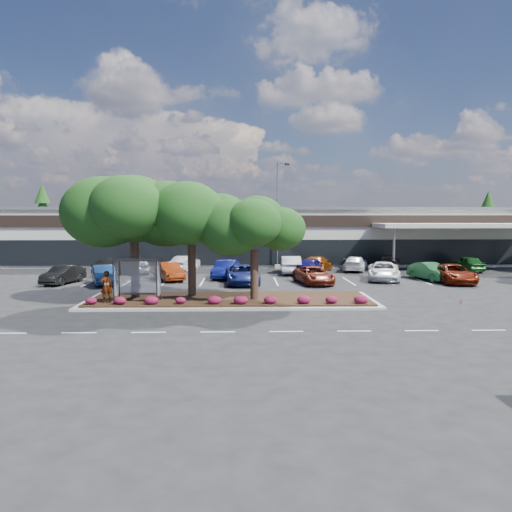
{
  "coord_description": "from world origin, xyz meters",
  "views": [
    {
      "loc": [
        -1.23,
        -26.86,
        5.44
      ],
      "look_at": [
        -0.3,
        7.46,
        2.6
      ],
      "focal_mm": 35.0,
      "sensor_mm": 36.0,
      "label": 1
    }
  ],
  "objects_px": {
    "car_1": "(104,275)",
    "survey_stake": "(460,306)",
    "light_pole": "(278,222)",
    "car_0": "(63,275)"
  },
  "relations": [
    {
      "from": "car_1",
      "to": "survey_stake",
      "type": "bearing_deg",
      "value": -51.25
    },
    {
      "from": "car_1",
      "to": "light_pole",
      "type": "bearing_deg",
      "value": 16.96
    },
    {
      "from": "light_pole",
      "to": "car_1",
      "type": "distance_m",
      "value": 18.73
    },
    {
      "from": "car_0",
      "to": "car_1",
      "type": "xyz_separation_m",
      "value": [
        3.35,
        -0.49,
        0.03
      ]
    },
    {
      "from": "car_1",
      "to": "car_0",
      "type": "bearing_deg",
      "value": 150.9
    },
    {
      "from": "survey_stake",
      "to": "car_0",
      "type": "bearing_deg",
      "value": 151.95
    },
    {
      "from": "light_pole",
      "to": "survey_stake",
      "type": "height_order",
      "value": "light_pole"
    },
    {
      "from": "light_pole",
      "to": "car_0",
      "type": "bearing_deg",
      "value": -149.08
    },
    {
      "from": "light_pole",
      "to": "car_1",
      "type": "xyz_separation_m",
      "value": [
        -14.48,
        -11.18,
        -4.02
      ]
    },
    {
      "from": "car_0",
      "to": "car_1",
      "type": "height_order",
      "value": "car_1"
    }
  ]
}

